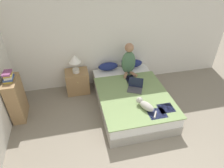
{
  "coord_description": "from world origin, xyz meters",
  "views": [
    {
      "loc": [
        -1.12,
        -1.12,
        3.08
      ],
      "look_at": [
        -0.4,
        2.02,
        0.8
      ],
      "focal_mm": 32.0,
      "sensor_mm": 36.0,
      "label": 1
    }
  ],
  "objects_px": {
    "pillow_far": "(133,64)",
    "bookshelf": "(16,99)",
    "pillow_near": "(108,66)",
    "cat_tabby": "(145,105)",
    "table_lamp": "(75,61)",
    "nightstand": "(77,82)",
    "book_stack_top": "(8,76)",
    "person_sitting": "(129,60)",
    "laptop_open": "(135,87)",
    "bed": "(131,98)"
  },
  "relations": [
    {
      "from": "pillow_far",
      "to": "bookshelf",
      "type": "distance_m",
      "value": 2.82
    },
    {
      "from": "pillow_near",
      "to": "cat_tabby",
      "type": "relative_size",
      "value": 0.98
    },
    {
      "from": "table_lamp",
      "to": "cat_tabby",
      "type": "bearing_deg",
      "value": -50.11
    },
    {
      "from": "bookshelf",
      "to": "nightstand",
      "type": "bearing_deg",
      "value": 25.65
    },
    {
      "from": "table_lamp",
      "to": "book_stack_top",
      "type": "xyz_separation_m",
      "value": [
        -1.28,
        -0.6,
        0.13
      ]
    },
    {
      "from": "person_sitting",
      "to": "cat_tabby",
      "type": "xyz_separation_m",
      "value": [
        -0.05,
        -1.31,
        -0.27
      ]
    },
    {
      "from": "laptop_open",
      "to": "book_stack_top",
      "type": "height_order",
      "value": "book_stack_top"
    },
    {
      "from": "pillow_far",
      "to": "bookshelf",
      "type": "relative_size",
      "value": 0.54
    },
    {
      "from": "bed",
      "to": "pillow_far",
      "type": "height_order",
      "value": "pillow_far"
    },
    {
      "from": "pillow_far",
      "to": "book_stack_top",
      "type": "distance_m",
      "value": 2.86
    },
    {
      "from": "pillow_near",
      "to": "cat_tabby",
      "type": "xyz_separation_m",
      "value": [
        0.4,
        -1.56,
        -0.02
      ]
    },
    {
      "from": "bed",
      "to": "cat_tabby",
      "type": "xyz_separation_m",
      "value": [
        0.07,
        -0.62,
        0.31
      ]
    },
    {
      "from": "bed",
      "to": "bookshelf",
      "type": "height_order",
      "value": "bookshelf"
    },
    {
      "from": "table_lamp",
      "to": "laptop_open",
      "type": "bearing_deg",
      "value": -33.67
    },
    {
      "from": "nightstand",
      "to": "pillow_near",
      "type": "bearing_deg",
      "value": 6.98
    },
    {
      "from": "bed",
      "to": "pillow_far",
      "type": "distance_m",
      "value": 1.05
    },
    {
      "from": "bed",
      "to": "nightstand",
      "type": "height_order",
      "value": "nightstand"
    },
    {
      "from": "person_sitting",
      "to": "table_lamp",
      "type": "xyz_separation_m",
      "value": [
        -1.25,
        0.13,
        0.08
      ]
    },
    {
      "from": "bed",
      "to": "pillow_near",
      "type": "height_order",
      "value": "pillow_near"
    },
    {
      "from": "laptop_open",
      "to": "pillow_far",
      "type": "bearing_deg",
      "value": 102.15
    },
    {
      "from": "pillow_near",
      "to": "nightstand",
      "type": "relative_size",
      "value": 0.88
    },
    {
      "from": "pillow_far",
      "to": "book_stack_top",
      "type": "bearing_deg",
      "value": -165.28
    },
    {
      "from": "person_sitting",
      "to": "book_stack_top",
      "type": "xyz_separation_m",
      "value": [
        -2.53,
        -0.47,
        0.21
      ]
    },
    {
      "from": "cat_tabby",
      "to": "nightstand",
      "type": "xyz_separation_m",
      "value": [
        -1.19,
        1.46,
        -0.25
      ]
    },
    {
      "from": "laptop_open",
      "to": "bookshelf",
      "type": "relative_size",
      "value": 0.43
    },
    {
      "from": "bookshelf",
      "to": "table_lamp",
      "type": "bearing_deg",
      "value": 24.9
    },
    {
      "from": "cat_tabby",
      "to": "bookshelf",
      "type": "xyz_separation_m",
      "value": [
        -2.48,
        0.84,
        -0.07
      ]
    },
    {
      "from": "laptop_open",
      "to": "pillow_near",
      "type": "bearing_deg",
      "value": 140.19
    },
    {
      "from": "cat_tabby",
      "to": "table_lamp",
      "type": "relative_size",
      "value": 1.13
    },
    {
      "from": "bed",
      "to": "cat_tabby",
      "type": "height_order",
      "value": "cat_tabby"
    },
    {
      "from": "laptop_open",
      "to": "bookshelf",
      "type": "xyz_separation_m",
      "value": [
        -2.49,
        0.21,
        -0.04
      ]
    },
    {
      "from": "bed",
      "to": "person_sitting",
      "type": "distance_m",
      "value": 0.91
    },
    {
      "from": "bed",
      "to": "cat_tabby",
      "type": "relative_size",
      "value": 4.19
    },
    {
      "from": "cat_tabby",
      "to": "book_stack_top",
      "type": "distance_m",
      "value": 2.66
    },
    {
      "from": "cat_tabby",
      "to": "bookshelf",
      "type": "distance_m",
      "value": 2.62
    },
    {
      "from": "cat_tabby",
      "to": "bookshelf",
      "type": "relative_size",
      "value": 0.55
    },
    {
      "from": "table_lamp",
      "to": "nightstand",
      "type": "bearing_deg",
      "value": 76.41
    },
    {
      "from": "nightstand",
      "to": "book_stack_top",
      "type": "bearing_deg",
      "value": -154.29
    },
    {
      "from": "book_stack_top",
      "to": "pillow_near",
      "type": "bearing_deg",
      "value": 18.98
    },
    {
      "from": "pillow_far",
      "to": "nightstand",
      "type": "bearing_deg",
      "value": -176.12
    },
    {
      "from": "pillow_far",
      "to": "pillow_near",
      "type": "bearing_deg",
      "value": 180.0
    },
    {
      "from": "nightstand",
      "to": "book_stack_top",
      "type": "distance_m",
      "value": 1.6
    },
    {
      "from": "pillow_far",
      "to": "table_lamp",
      "type": "height_order",
      "value": "table_lamp"
    },
    {
      "from": "table_lamp",
      "to": "bookshelf",
      "type": "xyz_separation_m",
      "value": [
        -1.28,
        -0.59,
        -0.42
      ]
    },
    {
      "from": "person_sitting",
      "to": "table_lamp",
      "type": "distance_m",
      "value": 1.26
    },
    {
      "from": "cat_tabby",
      "to": "pillow_far",
      "type": "bearing_deg",
      "value": -37.33
    },
    {
      "from": "pillow_near",
      "to": "table_lamp",
      "type": "relative_size",
      "value": 1.1
    },
    {
      "from": "laptop_open",
      "to": "table_lamp",
      "type": "bearing_deg",
      "value": 172.85
    },
    {
      "from": "person_sitting",
      "to": "laptop_open",
      "type": "bearing_deg",
      "value": -93.44
    },
    {
      "from": "nightstand",
      "to": "bookshelf",
      "type": "distance_m",
      "value": 1.44
    }
  ]
}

